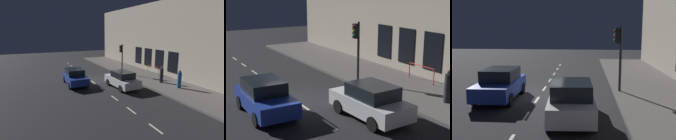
# 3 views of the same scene
# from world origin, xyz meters

# --- Properties ---
(ground_plane) EXTENTS (60.00, 60.00, 0.00)m
(ground_plane) POSITION_xyz_m (0.00, 0.00, 0.00)
(ground_plane) COLOR #232326
(sidewalk) EXTENTS (4.50, 32.00, 0.15)m
(sidewalk) POSITION_xyz_m (6.25, 0.00, 0.07)
(sidewalk) COLOR #5B5654
(sidewalk) RESTS_ON ground
(lane_centre_line) EXTENTS (0.12, 27.20, 0.01)m
(lane_centre_line) POSITION_xyz_m (0.00, -1.00, 0.00)
(lane_centre_line) COLOR beige
(lane_centre_line) RESTS_ON ground
(traffic_light) EXTENTS (0.49, 0.32, 3.59)m
(traffic_light) POSITION_xyz_m (4.25, 0.71, 2.61)
(traffic_light) COLOR #2D2D30
(traffic_light) RESTS_ON sidewalk
(parked_car_0) EXTENTS (2.01, 4.08, 1.58)m
(parked_car_0) POSITION_xyz_m (1.91, -3.89, 0.79)
(parked_car_0) COLOR silver
(parked_car_0) RESTS_ON ground
(parked_car_1) EXTENTS (1.90, 4.08, 1.58)m
(parked_car_1) POSITION_xyz_m (-1.90, -0.96, 0.79)
(parked_car_1) COLOR #1E389E
(parked_car_1) RESTS_ON ground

